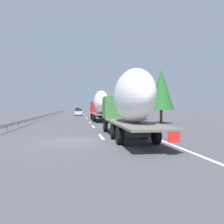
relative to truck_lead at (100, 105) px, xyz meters
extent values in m
plane|color=#424247|center=(17.95, 3.60, -2.58)|extent=(260.00, 260.00, 0.00)
cube|color=white|center=(-20.05, 1.80, -2.57)|extent=(3.20, 0.20, 0.01)
cube|color=white|center=(-10.75, 1.80, -2.57)|extent=(3.20, 0.20, 0.01)
cube|color=white|center=(-3.33, 1.80, -2.57)|extent=(3.20, 0.20, 0.01)
cube|color=white|center=(7.65, 1.80, -2.57)|extent=(3.20, 0.20, 0.01)
cube|color=white|center=(14.09, 1.80, -2.57)|extent=(3.20, 0.20, 0.01)
cube|color=white|center=(33.40, 1.80, -2.57)|extent=(3.20, 0.20, 0.01)
cube|color=white|center=(22.95, -1.90, -2.57)|extent=(110.00, 0.20, 0.01)
cube|color=#B21919|center=(5.29, 0.00, -0.43)|extent=(2.40, 2.50, 1.90)
cube|color=black|center=(6.39, 0.00, 0.07)|extent=(0.08, 2.12, 0.80)
cube|color=#262628|center=(2.14, 0.00, -1.91)|extent=(11.60, 0.70, 0.24)
cube|color=#59544C|center=(-1.01, 0.00, -1.44)|extent=(10.21, 2.50, 0.12)
ellipsoid|color=white|center=(-1.28, 0.00, 0.35)|extent=(6.58, 2.20, 3.46)
cube|color=red|center=(-6.09, -0.69, -1.68)|extent=(0.04, 0.56, 0.56)
cylinder|color=black|center=(5.29, 1.10, -2.06)|extent=(1.04, 0.30, 1.04)
cylinder|color=black|center=(5.29, -1.10, -2.06)|extent=(1.04, 0.30, 1.04)
cylinder|color=black|center=(0.19, 1.10, -2.06)|extent=(1.04, 0.35, 1.04)
cylinder|color=black|center=(0.19, -1.10, -2.06)|extent=(1.04, 0.35, 1.04)
cylinder|color=black|center=(-2.21, 1.10, -2.06)|extent=(1.04, 0.35, 1.04)
cylinder|color=black|center=(-2.21, -1.10, -2.06)|extent=(1.04, 0.35, 1.04)
cube|color=#387038|center=(-16.59, 0.00, -0.43)|extent=(2.40, 2.50, 1.90)
cube|color=black|center=(-15.49, 0.00, 0.07)|extent=(0.08, 2.12, 0.80)
cube|color=#262628|center=(-19.64, 0.00, -1.91)|extent=(11.22, 0.70, 0.24)
cube|color=#59544C|center=(-22.69, 0.00, -1.44)|extent=(9.79, 2.50, 0.12)
ellipsoid|color=white|center=(-22.51, 0.00, 0.32)|extent=(6.99, 2.20, 3.40)
cube|color=red|center=(-27.56, -0.69, -1.68)|extent=(0.04, 0.56, 0.56)
cylinder|color=black|center=(-16.59, 1.10, -2.06)|extent=(1.04, 0.30, 1.04)
cylinder|color=black|center=(-16.59, -1.10, -2.06)|extent=(1.04, 0.30, 1.04)
cylinder|color=black|center=(-21.49, 1.10, -2.06)|extent=(1.04, 0.35, 1.04)
cylinder|color=black|center=(-21.49, -1.10, -2.06)|extent=(1.04, 0.35, 1.04)
cylinder|color=black|center=(-23.89, 1.10, -2.06)|extent=(1.04, 0.35, 1.04)
cylinder|color=black|center=(-23.89, -1.10, -2.06)|extent=(1.04, 0.35, 1.04)
cube|color=#ADB2B7|center=(25.19, 3.37, -1.84)|extent=(4.39, 1.89, 0.84)
cube|color=black|center=(24.86, 3.37, -1.10)|extent=(2.41, 1.66, 0.64)
cylinder|color=black|center=(26.55, 4.22, -2.26)|extent=(0.64, 0.22, 0.64)
cylinder|color=black|center=(26.55, 2.53, -2.26)|extent=(0.64, 0.22, 0.64)
cylinder|color=black|center=(23.82, 4.22, -2.26)|extent=(0.64, 0.22, 0.64)
cylinder|color=black|center=(23.82, 2.53, -2.26)|extent=(0.64, 0.22, 0.64)
cube|color=black|center=(62.41, 3.58, -1.84)|extent=(4.12, 1.73, 0.84)
cube|color=black|center=(62.10, 3.58, -1.02)|extent=(2.27, 1.52, 0.79)
cylinder|color=black|center=(63.69, 4.35, -2.26)|extent=(0.64, 0.22, 0.64)
cylinder|color=black|center=(63.69, 2.81, -2.26)|extent=(0.64, 0.22, 0.64)
cylinder|color=black|center=(61.13, 4.35, -2.26)|extent=(0.64, 0.22, 0.64)
cylinder|color=black|center=(61.13, 2.81, -2.26)|extent=(0.64, 0.22, 0.64)
cylinder|color=gray|center=(20.29, -3.10, -1.44)|extent=(0.10, 0.10, 2.27)
cube|color=#2D569E|center=(20.29, -3.10, 0.04)|extent=(0.06, 0.90, 0.70)
cylinder|color=#472D19|center=(37.08, -8.69, -1.93)|extent=(0.34, 0.34, 1.30)
cone|color=#194C1E|center=(37.08, -8.69, 1.41)|extent=(2.61, 2.61, 5.39)
cylinder|color=#472D19|center=(19.98, -9.05, -1.81)|extent=(0.39, 0.39, 1.54)
cone|color=#1E5B23|center=(19.98, -9.05, 1.15)|extent=(3.84, 3.84, 4.39)
cylinder|color=#472D19|center=(38.14, -8.49, -1.77)|extent=(0.30, 0.30, 1.62)
cone|color=#194C1E|center=(38.14, -8.49, 1.37)|extent=(3.69, 3.69, 4.65)
cylinder|color=#472D19|center=(-6.85, -7.49, -1.67)|extent=(0.36, 0.36, 1.82)
cone|color=#1E5B23|center=(-6.85, -7.49, 1.94)|extent=(3.44, 3.44, 5.40)
cylinder|color=#472D19|center=(67.06, -9.09, -1.65)|extent=(0.36, 0.36, 1.86)
cone|color=#194C1E|center=(67.06, -9.09, 1.39)|extent=(3.29, 3.29, 4.22)
cylinder|color=#472D19|center=(3.01, -6.87, -1.80)|extent=(0.29, 0.29, 1.55)
cone|color=#286B2D|center=(3.01, -6.87, 1.11)|extent=(3.70, 3.70, 4.28)
cube|color=#9EA0A5|center=(20.95, 9.60, -1.98)|extent=(94.00, 0.06, 0.32)
cube|color=slate|center=(-15.83, 9.60, -2.28)|extent=(0.10, 0.10, 0.60)
cube|color=slate|center=(-11.75, 9.60, -2.28)|extent=(0.10, 0.10, 0.60)
cube|color=slate|center=(-7.66, 9.60, -2.28)|extent=(0.10, 0.10, 0.60)
cube|color=slate|center=(-3.57, 9.60, -2.28)|extent=(0.10, 0.10, 0.60)
cube|color=slate|center=(0.51, 9.60, -2.28)|extent=(0.10, 0.10, 0.60)
cube|color=slate|center=(4.60, 9.60, -2.28)|extent=(0.10, 0.10, 0.60)
cube|color=slate|center=(8.69, 9.60, -2.28)|extent=(0.10, 0.10, 0.60)
cube|color=slate|center=(12.77, 9.60, -2.28)|extent=(0.10, 0.10, 0.60)
cube|color=slate|center=(16.86, 9.60, -2.28)|extent=(0.10, 0.10, 0.60)
cube|color=slate|center=(20.95, 9.60, -2.28)|extent=(0.10, 0.10, 0.60)
cube|color=slate|center=(25.04, 9.60, -2.28)|extent=(0.10, 0.10, 0.60)
cube|color=slate|center=(29.12, 9.60, -2.28)|extent=(0.10, 0.10, 0.60)
cube|color=slate|center=(33.21, 9.60, -2.28)|extent=(0.10, 0.10, 0.60)
cube|color=slate|center=(37.30, 9.60, -2.28)|extent=(0.10, 0.10, 0.60)
cube|color=slate|center=(41.38, 9.60, -2.28)|extent=(0.10, 0.10, 0.60)
cube|color=slate|center=(45.47, 9.60, -2.28)|extent=(0.10, 0.10, 0.60)
cube|color=slate|center=(49.56, 9.60, -2.28)|extent=(0.10, 0.10, 0.60)
cube|color=slate|center=(53.64, 9.60, -2.28)|extent=(0.10, 0.10, 0.60)
cube|color=slate|center=(57.73, 9.60, -2.28)|extent=(0.10, 0.10, 0.60)
cube|color=slate|center=(61.82, 9.60, -2.28)|extent=(0.10, 0.10, 0.60)
cube|color=slate|center=(65.91, 9.60, -2.28)|extent=(0.10, 0.10, 0.60)
camera|label=1|loc=(-37.63, 3.51, -0.40)|focal=38.62mm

